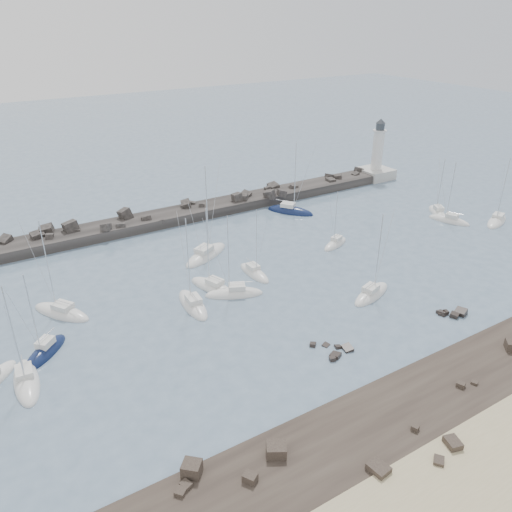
% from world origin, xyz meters
% --- Properties ---
extents(ground, '(400.00, 400.00, 0.00)m').
position_xyz_m(ground, '(0.00, 0.00, 0.00)').
color(ground, slate).
rests_on(ground, ground).
extents(rock_shelf, '(140.00, 12.32, 1.93)m').
position_xyz_m(rock_shelf, '(0.14, -21.98, 0.02)').
color(rock_shelf, black).
rests_on(rock_shelf, ground).
extents(rock_cluster_near, '(4.36, 4.40, 1.26)m').
position_xyz_m(rock_cluster_near, '(-3.73, -9.59, -0.03)').
color(rock_cluster_near, black).
rests_on(rock_cluster_near, ground).
extents(rock_cluster_far, '(3.79, 2.89, 1.56)m').
position_xyz_m(rock_cluster_far, '(14.29, -11.41, 0.08)').
color(rock_cluster_far, black).
rests_on(rock_cluster_far, ground).
extents(breakwater, '(115.00, 7.46, 5.23)m').
position_xyz_m(breakwater, '(-8.03, 38.00, 0.32)').
color(breakwater, '#282524').
rests_on(breakwater, ground).
extents(lighthouse, '(7.00, 7.00, 14.60)m').
position_xyz_m(lighthouse, '(47.00, 38.00, 3.09)').
color(lighthouse, '#A9A9A4').
rests_on(lighthouse, ground).
extents(sailboat_1, '(7.34, 8.94, 14.09)m').
position_xyz_m(sailboat_1, '(-29.64, 15.55, 0.14)').
color(sailboat_1, silver).
rests_on(sailboat_1, ground).
extents(sailboat_2, '(6.76, 6.70, 11.83)m').
position_xyz_m(sailboat_2, '(-33.14, 7.66, 0.16)').
color(sailboat_2, '#0F1A3F').
rests_on(sailboat_2, ground).
extents(sailboat_3, '(3.24, 8.69, 13.52)m').
position_xyz_m(sailboat_3, '(-14.04, 8.31, 0.14)').
color(sailboat_3, silver).
rests_on(sailboat_3, ground).
extents(sailboat_4, '(10.41, 7.67, 15.99)m').
position_xyz_m(sailboat_4, '(-5.81, 21.07, 0.15)').
color(sailboat_4, silver).
rests_on(sailboat_4, ground).
extents(sailboat_5, '(8.46, 5.70, 13.01)m').
position_xyz_m(sailboat_5, '(-7.85, 7.94, 0.15)').
color(sailboat_5, silver).
rests_on(sailboat_5, ground).
extents(sailboat_6, '(2.41, 7.27, 11.49)m').
position_xyz_m(sailboat_6, '(-2.26, 11.78, 0.13)').
color(sailboat_6, silver).
rests_on(sailboat_6, ground).
extents(sailboat_7, '(8.53, 4.91, 13.01)m').
position_xyz_m(sailboat_7, '(8.52, -2.14, 0.15)').
color(sailboat_7, silver).
rests_on(sailboat_7, ground).
extents(sailboat_8, '(7.84, 9.43, 15.03)m').
position_xyz_m(sailboat_8, '(17.05, 30.10, 0.15)').
color(sailboat_8, '#0F1A3F').
rests_on(sailboat_8, ground).
extents(sailboat_9, '(6.82, 4.26, 10.54)m').
position_xyz_m(sailboat_9, '(14.87, 13.50, 0.14)').
color(sailboat_9, silver).
rests_on(sailboat_9, ground).
extents(sailboat_10, '(4.99, 8.02, 12.28)m').
position_xyz_m(sailboat_10, '(40.00, 10.53, 0.14)').
color(sailboat_10, silver).
rests_on(sailboat_10, ground).
extents(sailboat_11, '(8.95, 5.60, 13.48)m').
position_xyz_m(sailboat_11, '(47.44, 5.69, 0.13)').
color(sailboat_11, silver).
rests_on(sailboat_11, ground).
extents(sailboat_12, '(5.65, 7.50, 11.84)m').
position_xyz_m(sailboat_12, '(41.39, 14.53, 0.15)').
color(sailboat_12, silver).
rests_on(sailboat_12, ground).
extents(sailboat_13, '(5.27, 8.68, 13.18)m').
position_xyz_m(sailboat_13, '(-9.59, 11.12, 0.14)').
color(sailboat_13, silver).
rests_on(sailboat_13, ground).
extents(sailboat_14, '(3.20, 8.59, 13.35)m').
position_xyz_m(sailboat_14, '(-35.84, 3.36, 0.14)').
color(sailboat_14, silver).
rests_on(sailboat_14, ground).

